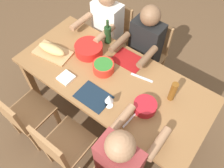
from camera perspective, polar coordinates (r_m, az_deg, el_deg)
ground_plane at (r=2.86m, az=-0.00°, el=-7.37°), size 8.00×8.00×0.00m
dining_table at (r=2.30m, az=-0.00°, el=0.44°), size 1.97×0.89×0.74m
chair_far_center at (r=2.21m, az=-12.56°, el=-15.17°), size 0.40×0.40×0.85m
diner_far_left at (r=1.90m, az=2.47°, el=-18.48°), size 0.41×0.53×1.20m
chair_near_center at (r=2.86m, az=9.44°, el=8.21°), size 0.40×0.40×0.85m
diner_near_center at (r=2.59m, az=7.93°, el=9.22°), size 0.41×0.53×1.20m
chair_far_right at (r=2.47m, az=-21.47°, el=-7.25°), size 0.40×0.40×0.85m
chair_near_right at (r=3.06m, az=0.64°, el=12.76°), size 0.40×0.40×0.85m
diner_near_right at (r=2.81m, az=-1.64°, el=14.06°), size 0.41×0.53×1.20m
serving_bowl_greens at (r=2.25m, az=-2.17°, el=4.36°), size 0.21×0.21×0.10m
serving_bowl_pasta at (r=2.42m, az=-5.86°, el=8.86°), size 0.29×0.29×0.10m
serving_bowl_salad at (r=2.02m, az=8.29°, el=-5.48°), size 0.21×0.21×0.09m
cutting_board at (r=2.51m, az=-14.63°, el=7.61°), size 0.43×0.28×0.02m
bread_loaf at (r=2.48m, az=-14.89°, el=8.48°), size 0.33×0.16×0.09m
wine_bottle at (r=2.49m, az=-1.09°, el=12.37°), size 0.08×0.08×0.29m
beer_bottle at (r=2.07m, az=15.03°, el=-1.84°), size 0.06×0.06×0.22m
wine_glass at (r=1.96m, az=-0.74°, el=-3.71°), size 0.08×0.08×0.17m
placemat_far_center at (r=2.11m, az=-4.70°, el=-3.17°), size 0.32×0.23×0.01m
fork_far_left at (r=1.99m, az=4.32°, el=-9.13°), size 0.03×0.17×0.01m
placemat_near_center at (r=2.38m, az=4.18°, el=6.02°), size 0.32×0.23×0.01m
carving_knife at (r=2.24m, az=7.48°, el=1.58°), size 0.23×0.07×0.01m
napkin_stack at (r=2.26m, az=-11.45°, el=1.55°), size 0.14×0.14×0.02m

